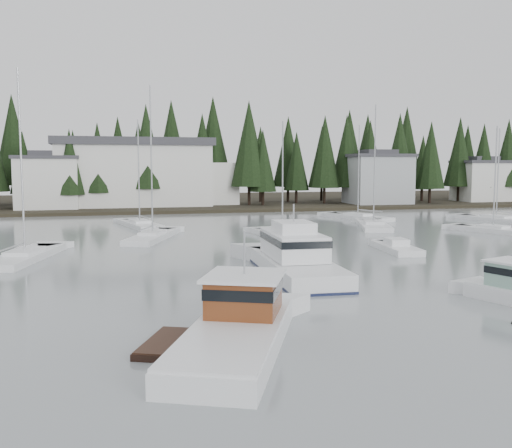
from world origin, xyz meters
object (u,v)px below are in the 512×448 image
(sailboat_9, at_px, (358,218))
(lobster_boat_brown, at_px, (235,333))
(sailboat_4, at_px, (25,259))
(house_east_a, at_px, (378,178))
(sailboat_2, at_px, (373,227))
(sailboat_5, at_px, (153,238))
(house_west, at_px, (48,181))
(harbor_inn, at_px, (147,173))
(sailboat_1, at_px, (496,221))
(sailboat_3, at_px, (493,232))
(sailboat_0, at_px, (140,226))
(sailboat_10, at_px, (282,237))
(runabout_1, at_px, (396,249))
(house_east_b, at_px, (482,180))
(cabin_cruiser_center, at_px, (295,262))

(sailboat_9, bearing_deg, lobster_boat_brown, 131.16)
(lobster_boat_brown, height_order, sailboat_4, sailboat_4)
(house_east_a, height_order, lobster_boat_brown, house_east_a)
(sailboat_2, distance_m, sailboat_5, 25.24)
(house_west, bearing_deg, harbor_inn, 12.52)
(sailboat_4, bearing_deg, lobster_boat_brown, -142.17)
(sailboat_2, height_order, sailboat_4, sailboat_4)
(lobster_boat_brown, relative_size, sailboat_9, 0.81)
(sailboat_1, distance_m, sailboat_3, 13.40)
(sailboat_0, height_order, sailboat_1, sailboat_0)
(harbor_inn, height_order, sailboat_9, sailboat_9)
(lobster_boat_brown, xyz_separation_m, sailboat_10, (11.40, 31.86, -0.50))
(lobster_boat_brown, xyz_separation_m, runabout_1, (17.87, 21.11, -0.43))
(runabout_1, bearing_deg, sailboat_1, -43.76)
(house_east_a, xyz_separation_m, sailboat_4, (-50.75, -46.10, -4.83))
(house_west, xyz_separation_m, house_east_b, (76.00, 1.00, -0.25))
(cabin_cruiser_center, relative_size, sailboat_3, 1.06)
(sailboat_5, relative_size, runabout_1, 2.20)
(house_east_b, xyz_separation_m, sailboat_5, (-62.79, -38.12, -4.33))
(sailboat_10, bearing_deg, harbor_inn, 6.22)
(sailboat_2, bearing_deg, sailboat_3, -107.84)
(sailboat_4, bearing_deg, runabout_1, -82.04)
(sailboat_4, bearing_deg, sailboat_0, -9.77)
(sailboat_2, bearing_deg, sailboat_5, 118.54)
(harbor_inn, bearing_deg, house_west, -167.48)
(harbor_inn, relative_size, lobster_boat_brown, 2.84)
(sailboat_1, relative_size, runabout_1, 1.78)
(harbor_inn, bearing_deg, sailboat_10, -76.16)
(sailboat_0, xyz_separation_m, sailboat_5, (0.70, -11.71, 0.01))
(sailboat_1, xyz_separation_m, runabout_1, (-24.42, -20.15, 0.08))
(lobster_boat_brown, xyz_separation_m, sailboat_5, (-0.88, 33.81, -0.48))
(runabout_1, bearing_deg, lobster_boat_brown, 146.45)
(house_east_b, xyz_separation_m, sailboat_9, (-35.25, -23.57, -4.34))
(house_east_b, xyz_separation_m, sailboat_3, (-27.88, -41.21, -4.34))
(house_east_b, bearing_deg, house_west, -179.25)
(house_east_b, relative_size, sailboat_3, 0.82)
(lobster_boat_brown, bearing_deg, sailboat_4, 47.81)
(harbor_inn, distance_m, sailboat_9, 36.95)
(runabout_1, bearing_deg, house_east_a, -17.60)
(house_east_a, distance_m, sailboat_10, 47.81)
(house_east_a, xyz_separation_m, sailboat_10, (-28.51, -38.07, -4.85))
(harbor_inn, height_order, sailboat_3, harbor_inn)
(lobster_boat_brown, bearing_deg, house_east_b, -17.38)
(lobster_boat_brown, relative_size, sailboat_10, 0.89)
(sailboat_4, bearing_deg, sailboat_3, -67.90)
(house_east_a, relative_size, sailboat_3, 0.92)
(house_west, bearing_deg, sailboat_2, -40.72)
(sailboat_2, xyz_separation_m, sailboat_3, (10.04, -7.43, -0.00))
(house_west, bearing_deg, house_east_a, -1.06)
(runabout_1, bearing_deg, sailboat_3, -52.57)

